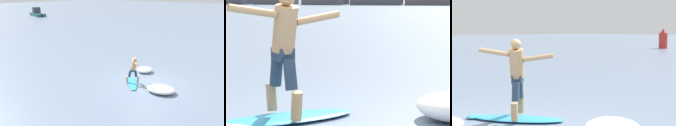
{
  "view_description": "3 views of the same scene",
  "coord_description": "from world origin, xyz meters",
  "views": [
    {
      "loc": [
        -10.75,
        -6.16,
        5.34
      ],
      "look_at": [
        -0.31,
        2.4,
        0.89
      ],
      "focal_mm": 35.0,
      "sensor_mm": 36.0,
      "label": 1
    },
    {
      "loc": [
        1.34,
        -5.58,
        1.6
      ],
      "look_at": [
        0.03,
        1.56,
        0.63
      ],
      "focal_mm": 85.0,
      "sensor_mm": 36.0,
      "label": 2
    },
    {
      "loc": [
        5.68,
        -3.54,
        1.84
      ],
      "look_at": [
        -0.97,
        2.3,
        1.03
      ],
      "focal_mm": 60.0,
      "sensor_mm": 36.0,
      "label": 3
    }
  ],
  "objects": [
    {
      "name": "ground_plane",
      "position": [
        0.0,
        0.0,
        0.0
      ],
      "size": [
        200.0,
        200.0,
        0.0
      ],
      "primitive_type": "plane",
      "color": "slate"
    },
    {
      "name": "surfer",
      "position": [
        -0.45,
        0.6,
        0.98
      ],
      "size": [
        1.13,
        1.1,
        1.57
      ],
      "color": "tan",
      "rests_on": "surfboard"
    },
    {
      "name": "surfboard",
      "position": [
        -0.51,
        0.62,
        0.04
      ],
      "size": [
        1.88,
        1.64,
        0.21
      ],
      "color": "#319AC9",
      "rests_on": "ground"
    },
    {
      "name": "wave_foam_at_tail",
      "position": [
        -0.53,
        -1.27,
        0.18
      ],
      "size": [
        1.5,
        1.79,
        0.36
      ],
      "color": "white",
      "rests_on": "ground"
    },
    {
      "name": "fishing_boat_near_jetty",
      "position": [
        17.4,
        38.75,
        0.57
      ],
      "size": [
        3.2,
        6.32,
        2.82
      ],
      "color": "#256D66",
      "rests_on": "ground"
    },
    {
      "name": "wave_foam_at_nose",
      "position": [
        1.64,
        1.08,
        0.18
      ],
      "size": [
        1.42,
        1.39,
        0.35
      ],
      "color": "white",
      "rests_on": "ground"
    }
  ]
}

